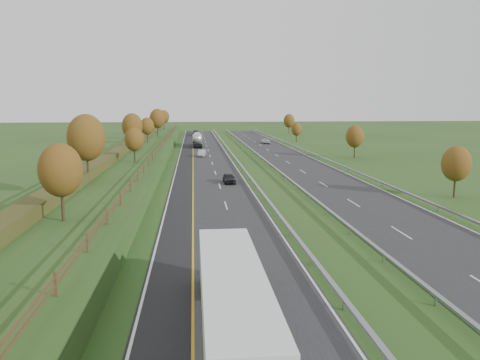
% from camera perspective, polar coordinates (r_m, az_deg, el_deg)
% --- Properties ---
extents(ground, '(400.00, 400.00, 0.00)m').
position_cam_1_polar(ground, '(82.00, 1.44, 1.74)').
color(ground, '#264819').
rests_on(ground, ground).
extents(near_carriageway, '(10.50, 200.00, 0.04)m').
position_cam_1_polar(near_carriageway, '(86.36, -4.25, 2.12)').
color(near_carriageway, '#232326').
rests_on(near_carriageway, ground).
extents(far_carriageway, '(10.50, 200.00, 0.04)m').
position_cam_1_polar(far_carriageway, '(88.31, 6.52, 2.24)').
color(far_carriageway, '#232326').
rests_on(far_carriageway, ground).
extents(hard_shoulder, '(3.00, 200.00, 0.04)m').
position_cam_1_polar(hard_shoulder, '(86.35, -6.74, 2.08)').
color(hard_shoulder, black).
rests_on(hard_shoulder, ground).
extents(lane_markings, '(26.75, 200.00, 0.01)m').
position_cam_1_polar(lane_markings, '(86.62, -0.01, 2.19)').
color(lane_markings, silver).
rests_on(lane_markings, near_carriageway).
extents(embankment_left, '(12.00, 200.00, 2.00)m').
position_cam_1_polar(embankment_left, '(86.91, -12.87, 2.61)').
color(embankment_left, '#264819').
rests_on(embankment_left, ground).
extents(hedge_left, '(2.20, 180.00, 1.10)m').
position_cam_1_polar(hedge_left, '(87.02, -14.21, 3.59)').
color(hedge_left, '#333B18').
rests_on(hedge_left, embankment_left).
extents(fence_left, '(0.12, 189.06, 1.20)m').
position_cam_1_polar(fence_left, '(85.87, -9.96, 3.78)').
color(fence_left, '#422B19').
rests_on(fence_left, embankment_left).
extents(median_barrier_near, '(0.32, 200.00, 0.71)m').
position_cam_1_polar(median_barrier_near, '(86.61, -0.48, 2.56)').
color(median_barrier_near, gray).
rests_on(median_barrier_near, ground).
extents(median_barrier_far, '(0.32, 200.00, 0.71)m').
position_cam_1_polar(median_barrier_far, '(87.21, 2.86, 2.60)').
color(median_barrier_far, gray).
rests_on(median_barrier_far, ground).
extents(outer_barrier_far, '(0.32, 200.00, 0.71)m').
position_cam_1_polar(outer_barrier_far, '(89.63, 10.16, 2.65)').
color(outer_barrier_far, gray).
rests_on(outer_barrier_far, ground).
extents(trees_left, '(6.64, 164.30, 7.66)m').
position_cam_1_polar(trees_left, '(83.08, -13.04, 6.02)').
color(trees_left, '#2D2116').
rests_on(trees_left, embankment_left).
extents(trees_far, '(8.45, 118.60, 7.12)m').
position_cam_1_polar(trees_far, '(119.38, 9.88, 6.03)').
color(trees_far, '#2D2116').
rests_on(trees_far, ground).
extents(box_lorry, '(2.58, 16.28, 4.06)m').
position_cam_1_polar(box_lorry, '(20.92, -1.09, -14.57)').
color(box_lorry, black).
rests_on(box_lorry, near_carriageway).
extents(road_tanker, '(2.40, 11.22, 3.46)m').
position_cam_1_polar(road_tanker, '(119.04, -5.23, 4.97)').
color(road_tanker, silver).
rests_on(road_tanker, near_carriageway).
extents(car_dark_near, '(1.70, 3.97, 1.34)m').
position_cam_1_polar(car_dark_near, '(63.98, -1.33, 0.24)').
color(car_dark_near, black).
rests_on(car_dark_near, near_carriageway).
extents(car_silver_mid, '(1.95, 4.26, 1.35)m').
position_cam_1_polar(car_silver_mid, '(96.58, -4.67, 3.29)').
color(car_silver_mid, '#B2B1B6').
rests_on(car_silver_mid, near_carriageway).
extents(car_small_far, '(2.46, 5.63, 1.61)m').
position_cam_1_polar(car_small_far, '(161.21, -5.43, 5.74)').
color(car_small_far, '#161645').
rests_on(car_small_far, near_carriageway).
extents(car_oncoming, '(2.35, 4.80, 1.31)m').
position_cam_1_polar(car_oncoming, '(127.66, 3.12, 4.76)').
color(car_oncoming, silver).
rests_on(car_oncoming, far_carriageway).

